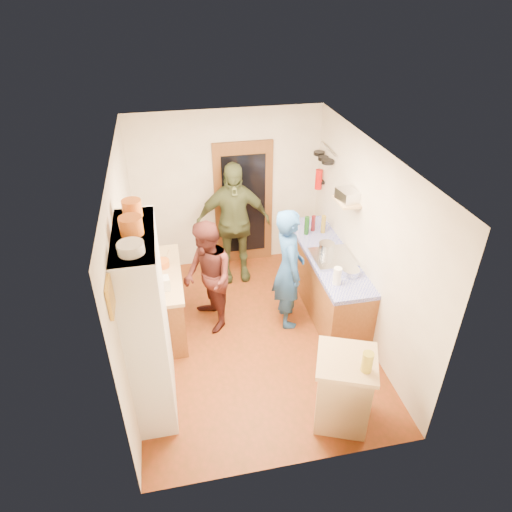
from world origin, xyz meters
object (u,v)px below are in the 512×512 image
object	(u,v)px
person_back	(234,223)
hutch_body	(147,324)
right_counter_base	(325,280)
island_base	(343,391)
person_hob	(291,270)
person_left	(209,276)

from	to	relation	value
person_back	hutch_body	bearing A→B (deg)	-117.31
right_counter_base	island_base	size ratio (longest dim) A/B	2.56
hutch_body	person_hob	world-z (taller)	hutch_body
person_hob	hutch_body	bearing A→B (deg)	120.21
person_left	hutch_body	bearing A→B (deg)	-46.72
island_base	person_hob	bearing A→B (deg)	93.65
hutch_body	person_back	bearing A→B (deg)	60.18
hutch_body	person_hob	size ratio (longest dim) A/B	1.25
person_left	person_back	xyz separation A→B (m)	(0.53, 1.09, 0.18)
hutch_body	island_base	xyz separation A→B (m)	(1.99, -0.75, -0.67)
hutch_body	person_back	size ratio (longest dim) A/B	1.12
hutch_body	island_base	distance (m)	2.23
island_base	person_left	world-z (taller)	person_left
right_counter_base	hutch_body	bearing A→B (deg)	-152.53
hutch_body	person_hob	bearing A→B (deg)	28.25
person_hob	person_left	xyz separation A→B (m)	(-1.10, 0.19, -0.07)
right_counter_base	person_back	world-z (taller)	person_back
hutch_body	right_counter_base	distance (m)	2.90
island_base	person_back	distance (m)	3.16
island_base	person_back	size ratio (longest dim) A/B	0.44
person_hob	person_back	bearing A→B (deg)	26.04
right_counter_base	person_hob	world-z (taller)	person_hob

